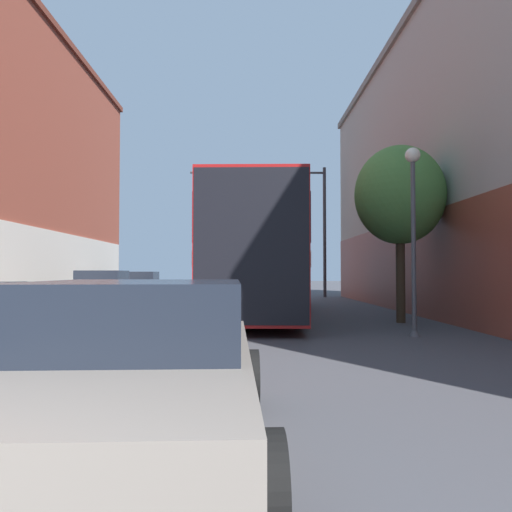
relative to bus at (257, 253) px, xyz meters
The scene contains 8 objects.
lane_center_line 3.13m from the bus, behind, with size 0.14×43.40×0.01m.
bus is the anchor object (origin of this frame).
hatchback_foreground 12.92m from the bus, 95.12° to the right, with size 2.14×4.22×1.32m.
parked_car_left_near 7.40m from the bus, 148.27° to the left, with size 2.25×4.42×1.46m.
parked_car_left_far 13.58m from the bus, 117.69° to the left, with size 1.96×3.83×1.43m.
traffic_signal_gantry 11.89m from the bus, 81.86° to the left, with size 7.67×0.36×7.32m.
street_lamp 6.75m from the bus, 60.43° to the right, with size 0.33×0.33×4.12m.
street_tree_near 5.11m from the bus, 36.14° to the right, with size 2.50×2.25×4.93m.
Camera 1 is at (2.07, -0.55, 1.39)m, focal length 35.00 mm.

